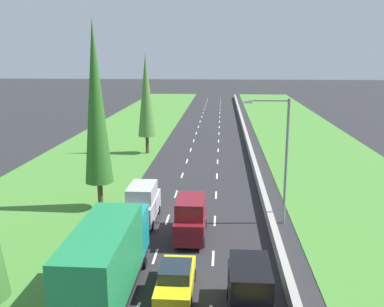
{
  "coord_description": "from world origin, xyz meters",
  "views": [
    {
      "loc": [
        2.14,
        -2.99,
        11.93
      ],
      "look_at": [
        -1.0,
        42.52,
        1.48
      ],
      "focal_mm": 40.67,
      "sensor_mm": 36.0,
      "label": 1
    }
  ],
  "objects_px": {
    "poplar_tree_second": "(96,104)",
    "yellow_sedan_centre_lane": "(176,280)",
    "maroon_van_centre_lane": "(191,218)",
    "street_light_mast": "(282,152)",
    "green_box_truck_left_lane": "(108,260)",
    "silver_van_left_lane": "(143,203)",
    "poplar_tree_third": "(146,95)",
    "black_van_right_lane": "(249,292)"
  },
  "relations": [
    {
      "from": "green_box_truck_left_lane",
      "to": "silver_van_left_lane",
      "type": "distance_m",
      "value": 10.6
    },
    {
      "from": "green_box_truck_left_lane",
      "to": "poplar_tree_third",
      "type": "bearing_deg",
      "value": 96.39
    },
    {
      "from": "yellow_sedan_centre_lane",
      "to": "black_van_right_lane",
      "type": "distance_m",
      "value": 4.08
    },
    {
      "from": "silver_van_left_lane",
      "to": "green_box_truck_left_lane",
      "type": "bearing_deg",
      "value": -88.89
    },
    {
      "from": "poplar_tree_second",
      "to": "poplar_tree_third",
      "type": "xyz_separation_m",
      "value": [
        0.37,
        19.68,
        -1.19
      ]
    },
    {
      "from": "yellow_sedan_centre_lane",
      "to": "green_box_truck_left_lane",
      "type": "relative_size",
      "value": 0.48
    },
    {
      "from": "poplar_tree_second",
      "to": "street_light_mast",
      "type": "relative_size",
      "value": 1.61
    },
    {
      "from": "poplar_tree_third",
      "to": "street_light_mast",
      "type": "xyz_separation_m",
      "value": [
        13.29,
        -21.75,
        -1.89
      ]
    },
    {
      "from": "poplar_tree_second",
      "to": "street_light_mast",
      "type": "distance_m",
      "value": 14.15
    },
    {
      "from": "maroon_van_centre_lane",
      "to": "poplar_tree_second",
      "type": "height_order",
      "value": "poplar_tree_second"
    },
    {
      "from": "yellow_sedan_centre_lane",
      "to": "maroon_van_centre_lane",
      "type": "xyz_separation_m",
      "value": [
        0.26,
        7.03,
        0.59
      ]
    },
    {
      "from": "black_van_right_lane",
      "to": "poplar_tree_third",
      "type": "distance_m",
      "value": 35.73
    },
    {
      "from": "maroon_van_centre_lane",
      "to": "poplar_tree_second",
      "type": "relative_size",
      "value": 0.34
    },
    {
      "from": "maroon_van_centre_lane",
      "to": "silver_van_left_lane",
      "type": "xyz_separation_m",
      "value": [
        -3.68,
        2.67,
        0.0
      ]
    },
    {
      "from": "maroon_van_centre_lane",
      "to": "street_light_mast",
      "type": "xyz_separation_m",
      "value": [
        6.16,
        3.02,
        3.83
      ]
    },
    {
      "from": "black_van_right_lane",
      "to": "poplar_tree_third",
      "type": "relative_size",
      "value": 0.4
    },
    {
      "from": "maroon_van_centre_lane",
      "to": "black_van_right_lane",
      "type": "height_order",
      "value": "same"
    },
    {
      "from": "green_box_truck_left_lane",
      "to": "poplar_tree_second",
      "type": "relative_size",
      "value": 0.65
    },
    {
      "from": "poplar_tree_second",
      "to": "silver_van_left_lane",
      "type": "bearing_deg",
      "value": -32.27
    },
    {
      "from": "maroon_van_centre_lane",
      "to": "green_box_truck_left_lane",
      "type": "distance_m",
      "value": 8.66
    },
    {
      "from": "maroon_van_centre_lane",
      "to": "silver_van_left_lane",
      "type": "height_order",
      "value": "same"
    },
    {
      "from": "poplar_tree_third",
      "to": "green_box_truck_left_lane",
      "type": "bearing_deg",
      "value": -83.61
    },
    {
      "from": "yellow_sedan_centre_lane",
      "to": "street_light_mast",
      "type": "distance_m",
      "value": 12.72
    },
    {
      "from": "silver_van_left_lane",
      "to": "poplar_tree_second",
      "type": "height_order",
      "value": "poplar_tree_second"
    },
    {
      "from": "maroon_van_centre_lane",
      "to": "green_box_truck_left_lane",
      "type": "height_order",
      "value": "green_box_truck_left_lane"
    },
    {
      "from": "green_box_truck_left_lane",
      "to": "yellow_sedan_centre_lane",
      "type": "bearing_deg",
      "value": 15.0
    },
    {
      "from": "maroon_van_centre_lane",
      "to": "black_van_right_lane",
      "type": "bearing_deg",
      "value": -69.68
    },
    {
      "from": "yellow_sedan_centre_lane",
      "to": "silver_van_left_lane",
      "type": "height_order",
      "value": "silver_van_left_lane"
    },
    {
      "from": "yellow_sedan_centre_lane",
      "to": "poplar_tree_second",
      "type": "xyz_separation_m",
      "value": [
        -7.24,
        12.11,
        7.5
      ]
    },
    {
      "from": "yellow_sedan_centre_lane",
      "to": "poplar_tree_third",
      "type": "bearing_deg",
      "value": 102.2
    },
    {
      "from": "yellow_sedan_centre_lane",
      "to": "poplar_tree_second",
      "type": "relative_size",
      "value": 0.31
    },
    {
      "from": "maroon_van_centre_lane",
      "to": "street_light_mast",
      "type": "relative_size",
      "value": 0.54
    },
    {
      "from": "poplar_tree_second",
      "to": "yellow_sedan_centre_lane",
      "type": "bearing_deg",
      "value": -59.12
    },
    {
      "from": "black_van_right_lane",
      "to": "yellow_sedan_centre_lane",
      "type": "bearing_deg",
      "value": 152.01
    },
    {
      "from": "green_box_truck_left_lane",
      "to": "street_light_mast",
      "type": "bearing_deg",
      "value": 48.57
    },
    {
      "from": "green_box_truck_left_lane",
      "to": "poplar_tree_third",
      "type": "height_order",
      "value": "poplar_tree_third"
    },
    {
      "from": "green_box_truck_left_lane",
      "to": "street_light_mast",
      "type": "xyz_separation_m",
      "value": [
        9.63,
        10.91,
        3.05
      ]
    },
    {
      "from": "yellow_sedan_centre_lane",
      "to": "street_light_mast",
      "type": "relative_size",
      "value": 0.5
    },
    {
      "from": "yellow_sedan_centre_lane",
      "to": "poplar_tree_second",
      "type": "distance_m",
      "value": 15.99
    },
    {
      "from": "yellow_sedan_centre_lane",
      "to": "maroon_van_centre_lane",
      "type": "bearing_deg",
      "value": 87.9
    },
    {
      "from": "maroon_van_centre_lane",
      "to": "street_light_mast",
      "type": "bearing_deg",
      "value": 26.1
    },
    {
      "from": "yellow_sedan_centre_lane",
      "to": "green_box_truck_left_lane",
      "type": "distance_m",
      "value": 3.6
    }
  ]
}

